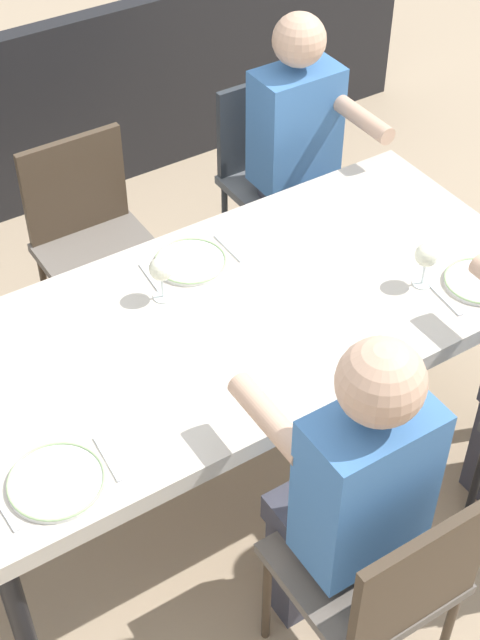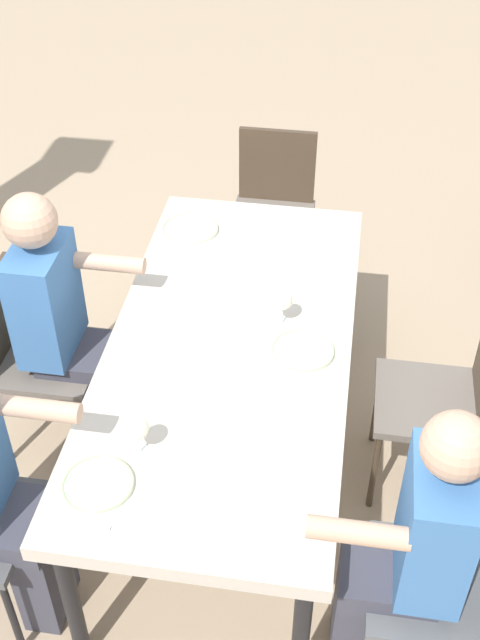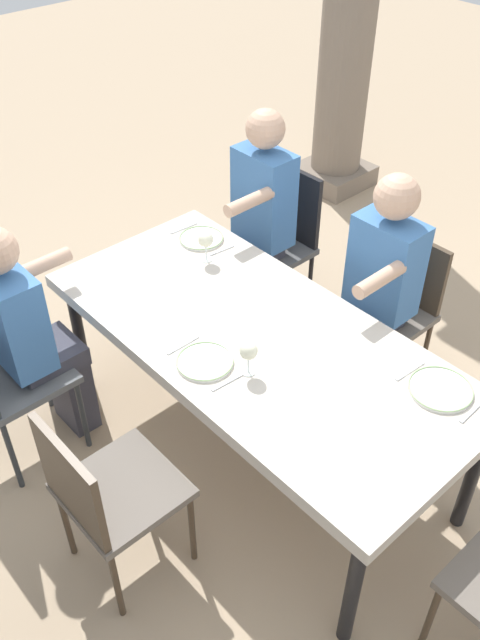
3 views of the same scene
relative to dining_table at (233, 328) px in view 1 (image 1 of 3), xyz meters
The scene contains 18 objects.
ground_plane 0.70m from the dining_table, ahead, with size 16.00×16.00×0.00m, color tan.
dining_table is the anchor object (origin of this frame).
chair_west_south 1.19m from the dining_table, 131.00° to the right, with size 0.44×0.44×0.89m.
chair_mid_north 0.91m from the dining_table, 84.53° to the left, with size 0.44×0.44×0.88m.
chair_mid_south 0.91m from the dining_table, 84.55° to the right, with size 0.44×0.44×0.90m.
diner_woman_green 0.72m from the dining_table, 82.97° to the left, with size 0.35×0.50×1.30m.
diner_guest_third 1.05m from the dining_table, 137.86° to the right, with size 0.35×0.49×1.27m.
patio_railing 1.95m from the dining_table, 90.00° to the right, with size 4.45×0.10×0.90m, color black.
plate_0 0.82m from the dining_table, 158.10° to the left, with size 0.23×0.23×0.02m.
wine_glass_0 0.66m from the dining_table, 161.06° to the left, with size 0.08×0.08×0.16m.
spoon_0 0.69m from the dining_table, 153.40° to the left, with size 0.02×0.17×0.01m, color silver.
plate_1 0.30m from the dining_table, 92.77° to the right, with size 0.24×0.24×0.02m.
wine_glass_1 0.30m from the dining_table, 52.31° to the right, with size 0.08×0.08×0.16m.
fork_1 0.34m from the dining_table, 119.50° to the right, with size 0.02×0.17×0.01m, color silver.
spoon_1 0.33m from the dining_table, 64.87° to the right, with size 0.02×0.17×0.01m, color silver.
plate_2 0.81m from the dining_table, 22.61° to the left, with size 0.26×0.26×0.02m.
fork_2 0.67m from the dining_table, 27.55° to the left, with size 0.02×0.17×0.01m, color silver.
spoon_2 0.95m from the dining_table, 19.12° to the left, with size 0.02×0.17×0.01m, color silver.
Camera 1 is at (1.15, 1.85, 2.76)m, focal length 52.49 mm.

